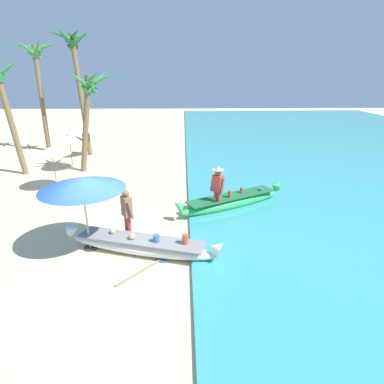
{
  "coord_description": "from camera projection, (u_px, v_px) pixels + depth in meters",
  "views": [
    {
      "loc": [
        2.12,
        -8.15,
        4.86
      ],
      "look_at": [
        2.41,
        2.37,
        0.9
      ],
      "focal_mm": 29.55,
      "sensor_mm": 36.0,
      "label": 1
    }
  ],
  "objects": [
    {
      "name": "parasol_row_2",
      "position": [
        81.0,
        128.0,
        19.1
      ],
      "size": [
        1.6,
        1.6,
        1.91
      ],
      "color": "#8E6B47",
      "rests_on": "ground"
    },
    {
      "name": "parasol_row_0",
      "position": [
        51.0,
        151.0,
        13.59
      ],
      "size": [
        1.6,
        1.6,
        1.91
      ],
      "color": "#8E6B47",
      "rests_on": "ground"
    },
    {
      "name": "palm_tree_tall_inland",
      "position": [
        37.0,
        64.0,
        19.32
      ],
      "size": [
        2.9,
        2.37,
        6.82
      ],
      "color": "brown",
      "rests_on": "ground"
    },
    {
      "name": "boat_white_foreground",
      "position": [
        141.0,
        245.0,
        9.02
      ],
      "size": [
        4.63,
        1.91,
        0.74
      ],
      "color": "white",
      "rests_on": "ground"
    },
    {
      "name": "boat_green_midground",
      "position": [
        232.0,
        201.0,
        12.04
      ],
      "size": [
        4.36,
        2.65,
        0.8
      ],
      "color": "#38B760",
      "rests_on": "ground"
    },
    {
      "name": "palm_tree_leaning_seaward",
      "position": [
        89.0,
        91.0,
        15.38
      ],
      "size": [
        2.51,
        2.43,
        5.13
      ],
      "color": "brown",
      "rests_on": "ground"
    },
    {
      "name": "ground_plane",
      "position": [
        112.0,
        250.0,
        9.28
      ],
      "size": [
        80.0,
        80.0,
        0.0
      ],
      "primitive_type": "plane",
      "color": "beige"
    },
    {
      "name": "patio_umbrella_large",
      "position": [
        82.0,
        184.0,
        8.63
      ],
      "size": [
        2.36,
        2.36,
        2.2
      ],
      "color": "#B7B7BC",
      "rests_on": "ground"
    },
    {
      "name": "palm_tree_far_behind",
      "position": [
        74.0,
        54.0,
        18.06
      ],
      "size": [
        2.39,
        2.57,
        7.28
      ],
      "color": "brown",
      "rests_on": "ground"
    },
    {
      "name": "paddle",
      "position": [
        147.0,
        267.0,
        8.39
      ],
      "size": [
        1.26,
        1.36,
        0.05
      ],
      "color": "#8E6B47",
      "rests_on": "ground"
    },
    {
      "name": "person_vendor_hatted",
      "position": [
        218.0,
        187.0,
        11.28
      ],
      "size": [
        0.54,
        0.52,
        1.82
      ],
      "color": "#B2383D",
      "rests_on": "ground"
    },
    {
      "name": "parasol_row_1",
      "position": [
        69.0,
        137.0,
        16.38
      ],
      "size": [
        1.6,
        1.6,
        1.91
      ],
      "color": "#8E6B47",
      "rests_on": "ground"
    },
    {
      "name": "person_tourist_customer",
      "position": [
        127.0,
        212.0,
        9.47
      ],
      "size": [
        0.47,
        0.57,
        1.69
      ],
      "color": "#B2383D",
      "rests_on": "ground"
    },
    {
      "name": "palm_tree_mid_cluster",
      "position": [
        0.0,
        86.0,
        14.79
      ],
      "size": [
        2.53,
        2.36,
        5.56
      ],
      "color": "brown",
      "rests_on": "ground"
    }
  ]
}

